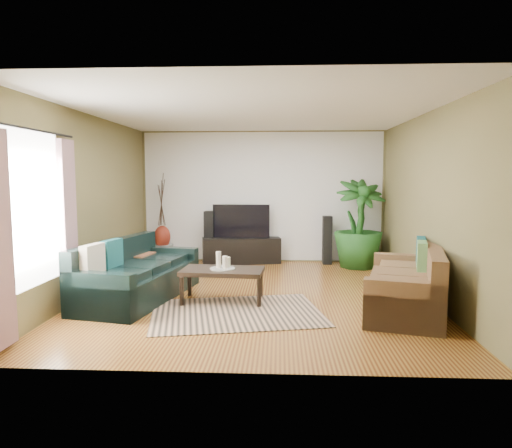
# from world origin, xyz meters

# --- Properties ---
(floor) EXTENTS (5.50, 5.50, 0.00)m
(floor) POSITION_xyz_m (0.00, 0.00, 0.00)
(floor) COLOR olive
(floor) RESTS_ON ground
(ceiling) EXTENTS (5.50, 5.50, 0.00)m
(ceiling) POSITION_xyz_m (0.00, 0.00, 2.70)
(ceiling) COLOR white
(ceiling) RESTS_ON ground
(wall_back) EXTENTS (5.00, 0.00, 5.00)m
(wall_back) POSITION_xyz_m (0.00, 2.75, 1.35)
(wall_back) COLOR brown
(wall_back) RESTS_ON ground
(wall_front) EXTENTS (5.00, 0.00, 5.00)m
(wall_front) POSITION_xyz_m (0.00, -2.75, 1.35)
(wall_front) COLOR brown
(wall_front) RESTS_ON ground
(wall_left) EXTENTS (0.00, 5.50, 5.50)m
(wall_left) POSITION_xyz_m (-2.50, 0.00, 1.35)
(wall_left) COLOR brown
(wall_left) RESTS_ON ground
(wall_right) EXTENTS (0.00, 5.50, 5.50)m
(wall_right) POSITION_xyz_m (2.50, 0.00, 1.35)
(wall_right) COLOR brown
(wall_right) RESTS_ON ground
(backwall_panel) EXTENTS (4.90, 0.00, 4.90)m
(backwall_panel) POSITION_xyz_m (0.00, 2.74, 1.35)
(backwall_panel) COLOR white
(backwall_panel) RESTS_ON ground
(window_pane) EXTENTS (0.00, 1.80, 1.80)m
(window_pane) POSITION_xyz_m (-2.48, -1.60, 1.40)
(window_pane) COLOR white
(window_pane) RESTS_ON ground
(curtain_far) EXTENTS (0.08, 0.35, 2.20)m
(curtain_far) POSITION_xyz_m (-2.43, -0.85, 1.15)
(curtain_far) COLOR gray
(curtain_far) RESTS_ON ground
(curtain_rod) EXTENTS (0.03, 1.90, 0.03)m
(curtain_rod) POSITION_xyz_m (-2.43, -1.60, 2.30)
(curtain_rod) COLOR black
(curtain_rod) RESTS_ON ground
(sofa_left) EXTENTS (1.38, 2.38, 0.85)m
(sofa_left) POSITION_xyz_m (-1.67, -0.29, 0.42)
(sofa_left) COLOR black
(sofa_left) RESTS_ON floor
(sofa_right) EXTENTS (1.40, 2.17, 0.85)m
(sofa_right) POSITION_xyz_m (2.02, -0.68, 0.42)
(sofa_right) COLOR brown
(sofa_right) RESTS_ON floor
(area_rug) EXTENTS (2.45, 1.95, 0.01)m
(area_rug) POSITION_xyz_m (-0.19, -0.93, 0.01)
(area_rug) COLOR tan
(area_rug) RESTS_ON floor
(coffee_table) EXTENTS (1.18, 0.70, 0.47)m
(coffee_table) POSITION_xyz_m (-0.45, -0.38, 0.23)
(coffee_table) COLOR black
(coffee_table) RESTS_ON floor
(candle_tray) EXTENTS (0.35, 0.35, 0.02)m
(candle_tray) POSITION_xyz_m (-0.45, -0.38, 0.47)
(candle_tray) COLOR gray
(candle_tray) RESTS_ON coffee_table
(candle_tall) EXTENTS (0.07, 0.07, 0.23)m
(candle_tall) POSITION_xyz_m (-0.51, -0.35, 0.60)
(candle_tall) COLOR beige
(candle_tall) RESTS_ON candle_tray
(candle_mid) EXTENTS (0.07, 0.07, 0.18)m
(candle_mid) POSITION_xyz_m (-0.41, -0.42, 0.57)
(candle_mid) COLOR beige
(candle_mid) RESTS_ON candle_tray
(candle_short) EXTENTS (0.07, 0.07, 0.15)m
(candle_short) POSITION_xyz_m (-0.38, -0.32, 0.56)
(candle_short) COLOR beige
(candle_short) RESTS_ON candle_tray
(tv_stand) EXTENTS (1.63, 0.77, 0.52)m
(tv_stand) POSITION_xyz_m (-0.42, 2.50, 0.26)
(tv_stand) COLOR black
(tv_stand) RESTS_ON floor
(television) EXTENTS (1.15, 0.06, 0.68)m
(television) POSITION_xyz_m (-0.42, 2.50, 0.86)
(television) COLOR black
(television) RESTS_ON tv_stand
(speaker_left) EXTENTS (0.21, 0.23, 1.07)m
(speaker_left) POSITION_xyz_m (-1.07, 2.50, 0.53)
(speaker_left) COLOR black
(speaker_left) RESTS_ON floor
(speaker_right) EXTENTS (0.19, 0.21, 0.98)m
(speaker_right) POSITION_xyz_m (1.32, 2.50, 0.49)
(speaker_right) COLOR black
(speaker_right) RESTS_ON floor
(potted_plant) EXTENTS (1.17, 1.17, 1.72)m
(potted_plant) POSITION_xyz_m (1.90, 2.19, 0.86)
(potted_plant) COLOR #1C4F1A
(potted_plant) RESTS_ON floor
(plant_pot) EXTENTS (0.32, 0.32, 0.25)m
(plant_pot) POSITION_xyz_m (1.90, 2.19, 0.12)
(plant_pot) COLOR black
(plant_pot) RESTS_ON floor
(pedestal) EXTENTS (0.37, 0.37, 0.36)m
(pedestal) POSITION_xyz_m (-2.06, 2.50, 0.18)
(pedestal) COLOR gray
(pedestal) RESTS_ON floor
(vase) EXTENTS (0.33, 0.33, 0.47)m
(vase) POSITION_xyz_m (-2.06, 2.50, 0.53)
(vase) COLOR maroon
(vase) RESTS_ON pedestal
(side_table) EXTENTS (0.59, 0.59, 0.54)m
(side_table) POSITION_xyz_m (-1.96, 0.41, 0.27)
(side_table) COLOR brown
(side_table) RESTS_ON floor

